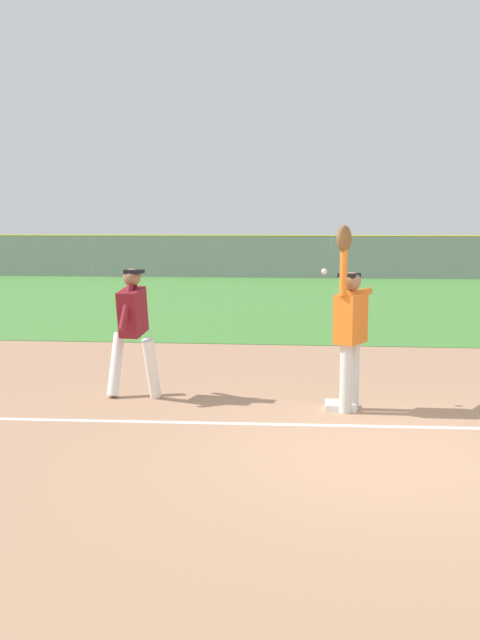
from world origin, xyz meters
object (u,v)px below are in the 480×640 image
(baseball, at_px, (324,271))
(parked_car_red, at_px, (419,260))
(parked_car_black, at_px, (166,259))
(fielder, at_px, (350,321))
(runner, at_px, (133,324))
(parked_car_green, at_px, (290,259))
(first_base, at_px, (340,406))

(baseball, relative_size, parked_car_red, 0.02)
(baseball, bearing_deg, parked_car_black, 105.98)
(fielder, xyz_separation_m, parked_car_red, (4.25, 24.77, -0.45))
(runner, bearing_deg, parked_car_red, 80.76)
(fielder, distance_m, runner, 2.83)
(runner, distance_m, parked_car_green, 24.65)
(parked_car_black, height_order, parked_car_red, same)
(first_base, distance_m, parked_car_green, 24.97)
(baseball, distance_m, parked_car_black, 25.38)
(baseball, distance_m, parked_car_red, 24.81)
(first_base, xyz_separation_m, baseball, (-0.22, 0.29, 1.66))
(parked_car_green, bearing_deg, baseball, -81.67)
(fielder, bearing_deg, baseball, -24.06)
(fielder, height_order, baseball, fielder)
(runner, distance_m, parked_car_black, 24.78)
(parked_car_black, distance_m, parked_car_green, 5.75)
(baseball, bearing_deg, fielder, -52.42)
(fielder, bearing_deg, first_base, -23.54)
(baseball, xyz_separation_m, parked_car_black, (-6.98, 24.38, -1.02))
(baseball, height_order, parked_car_black, baseball)
(first_base, xyz_separation_m, parked_car_black, (-7.20, 24.67, 0.63))
(first_base, relative_size, parked_car_black, 0.08)
(runner, xyz_separation_m, parked_car_red, (7.05, 24.35, -0.32))
(fielder, relative_size, baseball, 30.81)
(runner, relative_size, parked_car_black, 0.38)
(fielder, distance_m, parked_car_red, 25.14)
(fielder, distance_m, baseball, 0.77)
(fielder, height_order, parked_car_black, fielder)
(baseball, bearing_deg, parked_car_green, 92.88)
(fielder, relative_size, runner, 1.33)
(parked_car_green, relative_size, parked_car_red, 1.01)
(runner, bearing_deg, fielder, -1.62)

